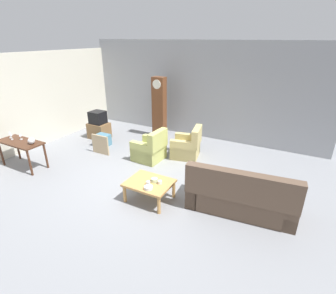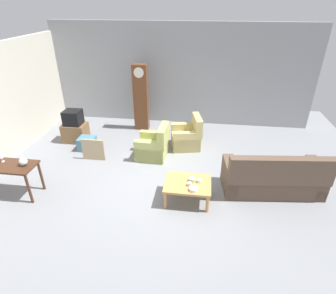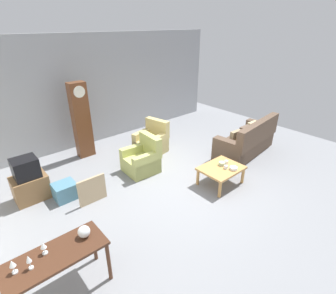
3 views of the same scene
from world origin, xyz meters
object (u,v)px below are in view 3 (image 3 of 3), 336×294
grandfather_clock (81,121)px  wine_glass_short (43,247)px  tv_stand_cabinet (31,188)px  couch_floral (247,142)px  coffee_table_wood (221,170)px  storage_box_blue (65,191)px  tv_crt (25,168)px  console_table_dark (57,260)px  glass_dome_cloche (84,232)px  wine_glass_mid (29,260)px  armchair_olive_near (142,160)px  bowl_white_stacked (234,168)px  cup_white_porcelain (226,162)px  cup_blue_rimmed (226,167)px  bowl_shallow_green (222,164)px  armchair_olive_far (152,142)px  framed_picture_leaning (92,190)px  wine_glass_tall (12,265)px

grandfather_clock → wine_glass_short: 4.25m
grandfather_clock → wine_glass_short: size_ratio=11.22×
tv_stand_cabinet → couch_floral: bearing=-18.3°
coffee_table_wood → storage_box_blue: bearing=148.4°
tv_crt → console_table_dark: bearing=-97.0°
glass_dome_cloche → wine_glass_mid: wine_glass_mid is taller
armchair_olive_near → bowl_white_stacked: (1.17, -1.92, 0.16)m
console_table_dark → grandfather_clock: bearing=60.9°
bowl_white_stacked → wine_glass_mid: (-4.25, -0.09, 0.41)m
couch_floral → cup_white_porcelain: (-1.58, -0.48, 0.12)m
grandfather_clock → bowl_white_stacked: 4.17m
cup_blue_rimmed → wine_glass_short: wine_glass_short is taller
cup_blue_rimmed → bowl_shallow_green: (0.05, 0.16, 0.00)m
tv_stand_cabinet → glass_dome_cloche: bearing=-87.6°
tv_crt → glass_dome_cloche: tv_crt is taller
coffee_table_wood → bowl_white_stacked: (0.13, -0.24, 0.09)m
armchair_olive_far → cup_blue_rimmed: armchair_olive_far is taller
framed_picture_leaning → bowl_shallow_green: size_ratio=4.03×
bowl_shallow_green → cup_blue_rimmed: bearing=-108.9°
tv_crt → cup_blue_rimmed: 4.28m
armchair_olive_far → bowl_white_stacked: armchair_olive_far is taller
armchair_olive_near → bowl_shallow_green: size_ratio=6.19×
grandfather_clock → framed_picture_leaning: bearing=-111.4°
cup_white_porcelain → bowl_white_stacked: (-0.10, -0.29, -0.00)m
tv_crt → wine_glass_mid: bearing=-103.2°
armchair_olive_far → wine_glass_short: (-3.73, -2.59, 0.56)m
armchair_olive_near → tv_stand_cabinet: 2.55m
coffee_table_wood → bowl_shallow_green: 0.15m
storage_box_blue → wine_glass_short: wine_glass_short is taller
glass_dome_cloche → bowl_white_stacked: size_ratio=0.97×
cup_blue_rimmed → bowl_white_stacked: (0.10, -0.14, -0.01)m
framed_picture_leaning → bowl_shallow_green: bearing=-25.2°
cup_blue_rimmed → framed_picture_leaning: bearing=151.6°
glass_dome_cloche → bowl_white_stacked: (3.53, 0.02, -0.36)m
couch_floral → wine_glass_short: bearing=-172.7°
cup_white_porcelain → cup_blue_rimmed: bearing=-144.4°
coffee_table_wood → tv_crt: tv_crt is taller
tv_crt → wine_glass_short: tv_crt is taller
glass_dome_cloche → cup_blue_rimmed: glass_dome_cloche is taller
bowl_shallow_green → cup_white_porcelain: bearing=-6.7°
couch_floral → bowl_white_stacked: 1.86m
armchair_olive_far → bowl_shallow_green: bearing=-83.1°
armchair_olive_far → wine_glass_tall: wine_glass_tall is taller
glass_dome_cloche → bowl_shallow_green: 3.52m
bowl_white_stacked → armchair_olive_far: bearing=97.0°
couch_floral → bowl_shallow_green: 1.79m
armchair_olive_near → bowl_shallow_green: bearing=-55.1°
couch_floral → glass_dome_cloche: size_ratio=12.74×
console_table_dark → cup_blue_rimmed: console_table_dark is taller
tv_stand_cabinet → framed_picture_leaning: framed_picture_leaning is taller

